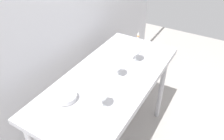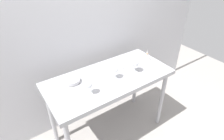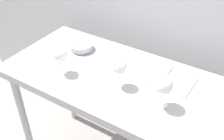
% 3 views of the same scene
% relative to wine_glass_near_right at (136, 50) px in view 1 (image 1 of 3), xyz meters
% --- Properties ---
extents(back_wall, '(3.80, 0.04, 2.60)m').
position_rel_wine_glass_near_right_xyz_m(back_wall, '(-0.29, 0.58, 0.28)').
color(back_wall, silver).
rests_on(back_wall, ground_plane).
extents(steel_counter, '(1.40, 0.65, 0.90)m').
position_rel_wine_glass_near_right_xyz_m(steel_counter, '(-0.29, 0.08, -0.23)').
color(steel_counter, '#A4A4A9').
rests_on(steel_counter, ground_plane).
extents(wine_glass_near_right, '(0.10, 0.10, 0.18)m').
position_rel_wine_glass_near_right_xyz_m(wine_glass_near_right, '(0.00, 0.00, 0.00)').
color(wine_glass_near_right, white).
rests_on(wine_glass_near_right, steel_counter).
extents(wine_glass_near_left, '(0.08, 0.08, 0.16)m').
position_rel_wine_glass_near_right_xyz_m(wine_glass_near_left, '(-0.61, -0.05, -0.01)').
color(wine_glass_near_left, white).
rests_on(wine_glass_near_left, steel_counter).
extents(wine_glass_near_center, '(0.09, 0.09, 0.16)m').
position_rel_wine_glass_near_right_xyz_m(wine_glass_near_center, '(-0.26, 0.02, -0.01)').
color(wine_glass_near_center, white).
rests_on(wine_glass_near_center, steel_counter).
extents(open_notebook, '(0.32, 0.22, 0.01)m').
position_rel_wine_glass_near_right_xyz_m(open_notebook, '(-0.06, 0.21, -0.12)').
color(open_notebook, white).
rests_on(open_notebook, steel_counter).
extents(tasting_sheet_upper, '(0.31, 0.32, 0.00)m').
position_rel_wine_glass_near_right_xyz_m(tasting_sheet_upper, '(-0.45, 0.05, -0.12)').
color(tasting_sheet_upper, white).
rests_on(tasting_sheet_upper, steel_counter).
extents(tasting_bowl, '(0.15, 0.15, 0.05)m').
position_rel_wine_glass_near_right_xyz_m(tasting_bowl, '(-0.66, 0.21, -0.10)').
color(tasting_bowl, '#DBCC66').
rests_on(tasting_bowl, steel_counter).
extents(decanter_funnel, '(0.12, 0.12, 0.14)m').
position_rel_wine_glass_near_right_xyz_m(decanter_funnel, '(0.29, 0.11, -0.08)').
color(decanter_funnel, silver).
rests_on(decanter_funnel, steel_counter).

